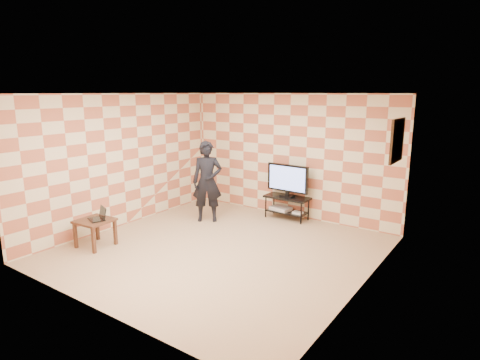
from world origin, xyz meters
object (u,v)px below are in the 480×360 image
(side_table, at_px, (95,224))
(person, at_px, (207,182))
(tv, at_px, (288,179))
(tv_stand, at_px, (287,202))

(side_table, bearing_deg, person, 72.84)
(side_table, xyz_separation_m, person, (0.71, 2.31, 0.45))
(side_table, bearing_deg, tv, 58.84)
(tv, bearing_deg, person, -140.93)
(side_table, relative_size, person, 0.35)
(person, bearing_deg, tv, 3.77)
(tv_stand, relative_size, side_table, 1.61)
(tv_stand, bearing_deg, side_table, -121.14)
(tv, distance_m, side_table, 4.00)
(side_table, height_order, person, person)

